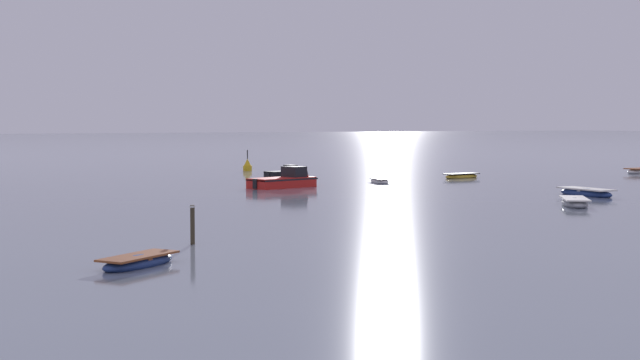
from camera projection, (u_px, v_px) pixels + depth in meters
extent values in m
ellipsoid|color=gold|center=(461.00, 176.00, 81.80)|extent=(3.73, 1.51, 0.58)
cube|color=black|center=(461.00, 174.00, 81.79)|extent=(3.43, 1.47, 0.08)
cube|color=black|center=(461.00, 175.00, 81.79)|extent=(0.31, 1.14, 0.06)
cube|color=black|center=(284.00, 175.00, 83.80)|extent=(3.68, 2.09, 0.68)
cone|color=black|center=(299.00, 174.00, 85.01)|extent=(1.33, 1.55, 1.37)
cube|color=black|center=(284.00, 172.00, 83.81)|extent=(3.77, 2.13, 0.08)
cube|color=black|center=(291.00, 168.00, 84.32)|extent=(1.03, 1.22, 0.53)
cube|color=#384751|center=(294.00, 167.00, 84.59)|extent=(0.39, 1.05, 0.42)
cube|color=black|center=(269.00, 174.00, 82.66)|extent=(0.26, 0.31, 0.49)
ellipsoid|color=navy|center=(586.00, 193.00, 61.85)|extent=(1.70, 4.52, 0.70)
cube|color=silver|center=(586.00, 189.00, 61.83)|extent=(1.66, 4.16, 0.09)
cube|color=silver|center=(586.00, 190.00, 61.84)|extent=(1.38, 0.34, 0.07)
ellipsoid|color=white|center=(379.00, 181.00, 75.24)|extent=(2.14, 3.55, 0.53)
cube|color=silver|center=(380.00, 178.00, 75.23)|extent=(2.03, 3.29, 0.07)
cube|color=silver|center=(380.00, 179.00, 75.23)|extent=(1.05, 0.52, 0.05)
ellipsoid|color=navy|center=(138.00, 263.00, 31.48)|extent=(3.53, 2.79, 0.54)
cube|color=brown|center=(138.00, 256.00, 31.47)|extent=(3.29, 2.63, 0.07)
cube|color=brown|center=(138.00, 258.00, 31.47)|extent=(0.74, 1.01, 0.05)
cube|color=red|center=(282.00, 184.00, 69.56)|extent=(5.55, 3.29, 1.02)
cone|color=red|center=(308.00, 183.00, 71.45)|extent=(2.05, 2.36, 2.05)
cube|color=black|center=(282.00, 179.00, 69.58)|extent=(5.67, 3.36, 0.11)
cube|color=black|center=(294.00, 172.00, 70.37)|extent=(1.58, 1.86, 0.79)
cube|color=#384751|center=(300.00, 171.00, 70.79)|extent=(0.63, 1.58, 0.63)
cube|color=black|center=(256.00, 184.00, 67.79)|extent=(0.40, 0.47, 0.73)
ellipsoid|color=gray|center=(575.00, 203.00, 54.42)|extent=(3.74, 4.13, 0.66)
cube|color=silver|center=(575.00, 198.00, 54.41)|extent=(3.51, 3.86, 0.09)
cube|color=silver|center=(575.00, 200.00, 54.41)|extent=(1.16, 1.01, 0.07)
cylinder|color=gold|center=(247.00, 169.00, 93.96)|extent=(0.90, 0.90, 0.70)
cone|color=gold|center=(247.00, 162.00, 93.91)|extent=(0.72, 0.72, 0.70)
cylinder|color=black|center=(247.00, 154.00, 93.86)|extent=(0.10, 0.10, 0.90)
cylinder|color=#3B3323|center=(193.00, 227.00, 37.14)|extent=(0.18, 0.18, 1.76)
cylinder|color=silver|center=(192.00, 207.00, 37.09)|extent=(0.22, 0.22, 0.08)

